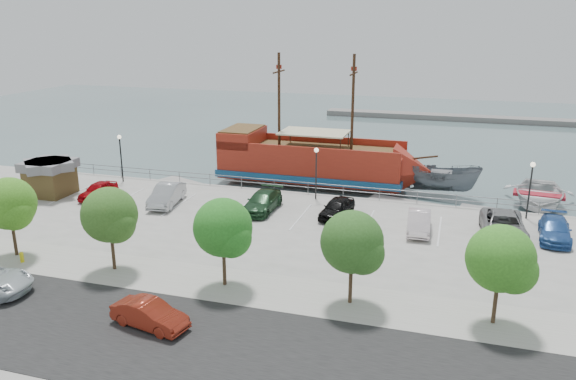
# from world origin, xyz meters

# --- Properties ---
(ground) EXTENTS (160.00, 160.00, 0.00)m
(ground) POSITION_xyz_m (0.00, 0.00, -1.00)
(ground) COLOR #42565A
(street) EXTENTS (100.00, 8.00, 0.04)m
(street) POSITION_xyz_m (0.00, -16.00, 0.01)
(street) COLOR black
(street) RESTS_ON land_slab
(sidewalk) EXTENTS (100.00, 4.00, 0.05)m
(sidewalk) POSITION_xyz_m (0.00, -10.00, 0.01)
(sidewalk) COLOR #9A968C
(sidewalk) RESTS_ON land_slab
(seawall_railing) EXTENTS (50.00, 0.06, 1.00)m
(seawall_railing) POSITION_xyz_m (0.00, 7.80, 0.53)
(seawall_railing) COLOR slate
(seawall_railing) RESTS_ON land_slab
(far_shore) EXTENTS (40.00, 3.00, 0.80)m
(far_shore) POSITION_xyz_m (10.00, 55.00, -0.60)
(far_shore) COLOR slate
(far_shore) RESTS_ON ground
(pirate_ship) EXTENTS (20.23, 5.76, 12.73)m
(pirate_ship) POSITION_xyz_m (-0.85, 13.96, 1.13)
(pirate_ship) COLOR maroon
(pirate_ship) RESTS_ON ground
(patrol_boat) EXTENTS (7.09, 3.29, 2.65)m
(patrol_boat) POSITION_xyz_m (9.60, 13.71, 0.33)
(patrol_boat) COLOR slate
(patrol_boat) RESTS_ON ground
(speedboat) EXTENTS (6.64, 8.67, 1.67)m
(speedboat) POSITION_xyz_m (17.58, 12.86, -0.16)
(speedboat) COLOR silver
(speedboat) RESTS_ON ground
(dock_west) EXTENTS (7.47, 4.79, 0.41)m
(dock_west) POSITION_xyz_m (-12.71, 9.20, -0.79)
(dock_west) COLOR gray
(dock_west) RESTS_ON ground
(dock_mid) EXTENTS (8.10, 3.99, 0.45)m
(dock_mid) POSITION_xyz_m (7.68, 9.20, -0.78)
(dock_mid) COLOR gray
(dock_mid) RESTS_ON ground
(dock_east) EXTENTS (7.25, 3.22, 0.40)m
(dock_east) POSITION_xyz_m (14.77, 9.20, -0.80)
(dock_east) COLOR gray
(dock_east) RESTS_ON ground
(shed) EXTENTS (3.57, 3.57, 2.92)m
(shed) POSITION_xyz_m (-21.49, 1.29, 1.56)
(shed) COLOR #503F1F
(shed) RESTS_ON land_slab
(street_sedan) EXTENTS (4.12, 2.13, 1.29)m
(street_sedan) POSITION_xyz_m (-2.67, -15.10, 0.65)
(street_sedan) COLOR maroon
(street_sedan) RESTS_ON street
(fire_hydrant) EXTENTS (0.25, 0.25, 0.71)m
(fire_hydrant) POSITION_xyz_m (-13.87, -10.80, 0.38)
(fire_hydrant) COLOR yellow
(fire_hydrant) RESTS_ON sidewalk
(lamp_post_left) EXTENTS (0.36, 0.36, 4.28)m
(lamp_post_left) POSITION_xyz_m (-18.00, 6.50, 2.94)
(lamp_post_left) COLOR black
(lamp_post_left) RESTS_ON land_slab
(lamp_post_mid) EXTENTS (0.36, 0.36, 4.28)m
(lamp_post_mid) POSITION_xyz_m (0.00, 6.50, 2.94)
(lamp_post_mid) COLOR black
(lamp_post_mid) RESTS_ON land_slab
(lamp_post_right) EXTENTS (0.36, 0.36, 4.28)m
(lamp_post_right) POSITION_xyz_m (16.00, 6.50, 2.94)
(lamp_post_right) COLOR black
(lamp_post_right) RESTS_ON land_slab
(tree_b) EXTENTS (3.30, 3.20, 5.00)m
(tree_b) POSITION_xyz_m (-14.85, -10.07, 3.30)
(tree_b) COLOR #473321
(tree_b) RESTS_ON sidewalk
(tree_c) EXTENTS (3.30, 3.20, 5.00)m
(tree_c) POSITION_xyz_m (-7.85, -10.07, 3.30)
(tree_c) COLOR #473321
(tree_c) RESTS_ON sidewalk
(tree_d) EXTENTS (3.30, 3.20, 5.00)m
(tree_d) POSITION_xyz_m (-0.85, -10.07, 3.30)
(tree_d) COLOR #473321
(tree_d) RESTS_ON sidewalk
(tree_e) EXTENTS (3.30, 3.20, 5.00)m
(tree_e) POSITION_xyz_m (6.15, -10.07, 3.30)
(tree_e) COLOR #473321
(tree_e) RESTS_ON sidewalk
(tree_f) EXTENTS (3.30, 3.20, 5.00)m
(tree_f) POSITION_xyz_m (13.15, -10.07, 3.30)
(tree_f) COLOR #473321
(tree_f) RESTS_ON sidewalk
(parked_car_a) EXTENTS (1.62, 3.95, 1.34)m
(parked_car_a) POSITION_xyz_m (-17.14, 1.58, 0.67)
(parked_car_a) COLOR #A1040B
(parked_car_a) RESTS_ON land_slab
(parked_car_b) EXTENTS (2.47, 5.10, 1.61)m
(parked_car_b) POSITION_xyz_m (-10.94, 1.73, 0.81)
(parked_car_b) COLOR #A1A3A8
(parked_car_b) RESTS_ON land_slab
(parked_car_d) EXTENTS (2.11, 5.05, 1.46)m
(parked_car_d) POSITION_xyz_m (-3.20, 2.49, 0.73)
(parked_car_d) COLOR #1C4023
(parked_car_d) RESTS_ON land_slab
(parked_car_e) EXTENTS (2.33, 4.41, 1.43)m
(parked_car_e) POSITION_xyz_m (2.56, 2.74, 0.72)
(parked_car_e) COLOR black
(parked_car_e) RESTS_ON land_slab
(parked_car_f) EXTENTS (1.77, 4.45, 1.44)m
(parked_car_f) POSITION_xyz_m (8.60, 1.45, 0.72)
(parked_car_f) COLOR white
(parked_car_f) RESTS_ON land_slab
(parked_car_g) EXTENTS (3.01, 6.11, 1.67)m
(parked_car_g) POSITION_xyz_m (14.09, 1.99, 0.83)
(parked_car_g) COLOR gray
(parked_car_g) RESTS_ON land_slab
(parked_car_h) EXTENTS (2.32, 4.91, 1.38)m
(parked_car_h) POSITION_xyz_m (17.36, 2.64, 0.69)
(parked_car_h) COLOR #29549A
(parked_car_h) RESTS_ON land_slab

